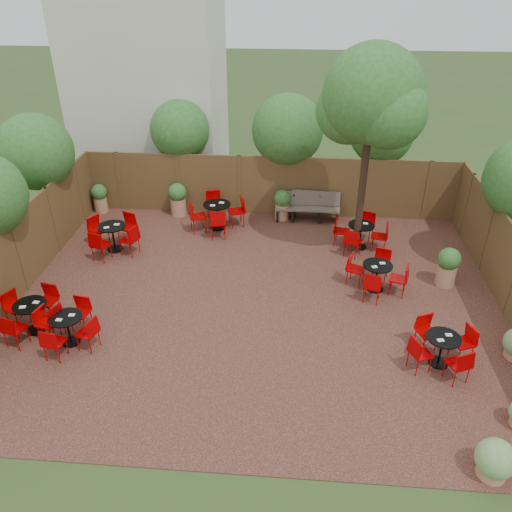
{
  "coord_description": "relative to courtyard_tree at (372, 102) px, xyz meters",
  "views": [
    {
      "loc": [
        0.8,
        -10.42,
        7.47
      ],
      "look_at": [
        -0.09,
        0.5,
        1.0
      ],
      "focal_mm": 35.79,
      "sensor_mm": 36.0,
      "label": 1
    }
  ],
  "objects": [
    {
      "name": "ground",
      "position": [
        -2.63,
        -2.64,
        -4.33
      ],
      "size": [
        80.0,
        80.0,
        0.0
      ],
      "primitive_type": "plane",
      "color": "#354F23",
      "rests_on": "ground"
    },
    {
      "name": "courtyard_paving",
      "position": [
        -2.63,
        -2.64,
        -4.32
      ],
      "size": [
        12.0,
        10.0,
        0.02
      ],
      "primitive_type": "cube",
      "color": "#391C17",
      "rests_on": "ground"
    },
    {
      "name": "fence_back",
      "position": [
        -2.63,
        2.36,
        -3.33
      ],
      "size": [
        12.0,
        0.08,
        2.0
      ],
      "primitive_type": "cube",
      "color": "brown",
      "rests_on": "ground"
    },
    {
      "name": "fence_left",
      "position": [
        -8.63,
        -2.64,
        -3.33
      ],
      "size": [
        0.08,
        10.0,
        2.0
      ],
      "primitive_type": "cube",
      "color": "brown",
      "rests_on": "ground"
    },
    {
      "name": "neighbour_building",
      "position": [
        -7.13,
        5.36,
        -0.33
      ],
      "size": [
        5.0,
        4.0,
        8.0
      ],
      "primitive_type": "cube",
      "color": "beige",
      "rests_on": "ground"
    },
    {
      "name": "overhang_foliage",
      "position": [
        -4.78,
        -0.38,
        -1.66
      ],
      "size": [
        15.65,
        10.59,
        2.55
      ],
      "color": "#286320",
      "rests_on": "ground"
    },
    {
      "name": "courtyard_tree",
      "position": [
        0.0,
        0.0,
        0.0
      ],
      "size": [
        2.69,
        2.59,
        5.75
      ],
      "rotation": [
        0.0,
        0.0,
        -0.23
      ],
      "color": "black",
      "rests_on": "courtyard_paving"
    },
    {
      "name": "park_bench_left",
      "position": [
        -1.67,
        1.99,
        -3.83
      ],
      "size": [
        1.5,
        0.5,
        0.93
      ],
      "rotation": [
        0.0,
        0.0,
        0.01
      ],
      "color": "brown",
      "rests_on": "courtyard_paving"
    },
    {
      "name": "park_bench_right",
      "position": [
        -1.13,
        1.99,
        -3.82
      ],
      "size": [
        1.59,
        0.64,
        0.96
      ],
      "rotation": [
        0.0,
        0.0,
        -0.09
      ],
      "color": "brown",
      "rests_on": "courtyard_paving"
    },
    {
      "name": "bistro_tables",
      "position": [
        -3.52,
        -1.7,
        -3.87
      ],
      "size": [
        10.5,
        7.4,
        0.96
      ],
      "color": "black",
      "rests_on": "courtyard_paving"
    },
    {
      "name": "planters",
      "position": [
        -3.26,
        1.06,
        -3.75
      ],
      "size": [
        11.02,
        4.16,
        1.1
      ],
      "color": "#AD7856",
      "rests_on": "courtyard_paving"
    },
    {
      "name": "low_shrubs",
      "position": [
        2.35,
        -5.9,
        -3.98
      ],
      "size": [
        2.08,
        3.66,
        0.72
      ],
      "color": "#AD7856",
      "rests_on": "courtyard_paving"
    }
  ]
}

